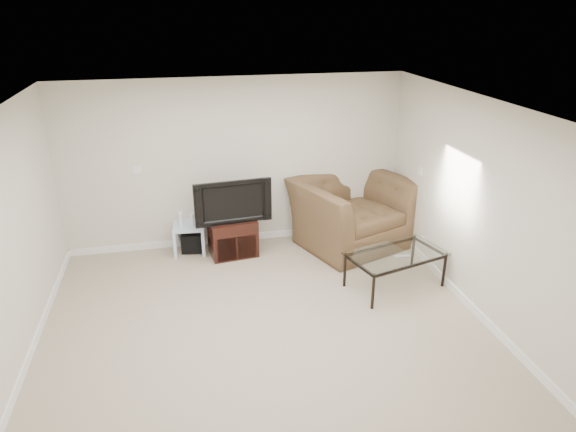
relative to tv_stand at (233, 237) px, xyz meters
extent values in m
plane|color=tan|center=(0.14, -2.05, -0.28)|extent=(5.00, 5.00, 0.00)
plane|color=white|center=(0.14, -2.05, 2.22)|extent=(5.00, 5.00, 0.00)
cube|color=silver|center=(0.14, 0.45, 0.97)|extent=(5.00, 0.02, 2.50)
cube|color=silver|center=(-2.36, -2.05, 0.97)|extent=(0.02, 5.00, 2.50)
cube|color=silver|center=(2.64, -2.05, 0.97)|extent=(0.02, 5.00, 2.50)
cube|color=white|center=(-1.26, 0.44, 0.97)|extent=(0.12, 0.02, 0.12)
cube|color=white|center=(2.62, -0.45, 0.97)|extent=(0.02, 0.09, 0.13)
cube|color=white|center=(2.62, -0.75, 0.02)|extent=(0.02, 0.08, 0.12)
cube|color=black|center=(0.00, -0.04, 0.18)|extent=(0.42, 0.32, 0.05)
imported|color=black|center=(0.00, -0.03, 0.59)|extent=(1.03, 0.30, 0.63)
cube|color=black|center=(-0.59, 0.25, -0.12)|extent=(0.33, 0.33, 0.29)
cube|color=white|center=(-0.72, 0.22, 0.25)|extent=(0.05, 0.15, 0.20)
cube|color=silver|center=(-0.56, 0.21, 0.24)|extent=(0.07, 0.13, 0.17)
imported|color=#4E361C|center=(1.80, 0.00, 0.41)|extent=(1.83, 1.51, 1.37)
cube|color=#B2B2B7|center=(1.97, -1.48, 0.21)|extent=(0.20, 0.08, 0.02)
camera|label=1|loc=(-0.66, -6.78, 3.17)|focal=32.00mm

